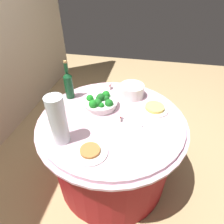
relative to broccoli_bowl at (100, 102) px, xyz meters
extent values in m
plane|color=tan|center=(-0.11, -0.12, -0.79)|extent=(6.00, 6.00, 0.00)
cylinder|color=maroon|center=(-0.11, -0.12, -0.44)|extent=(1.01, 1.01, 0.69)
cylinder|color=#E0B2C6|center=(-0.11, -0.12, -0.09)|extent=(1.16, 1.16, 0.02)
cylinder|color=#E0B2C6|center=(-0.11, -0.12, -0.06)|extent=(1.10, 1.10, 0.03)
cylinder|color=white|center=(0.01, 0.00, -0.02)|extent=(0.26, 0.26, 0.05)
cylinder|color=white|center=(0.01, 0.00, 0.01)|extent=(0.28, 0.28, 0.01)
sphere|color=#19691E|center=(0.01, 0.01, 0.02)|extent=(0.06, 0.06, 0.06)
sphere|color=#19661E|center=(-0.04, -0.08, 0.03)|extent=(0.07, 0.07, 0.07)
sphere|color=#19791E|center=(-0.08, 0.04, 0.03)|extent=(0.07, 0.07, 0.07)
sphere|color=#195B1E|center=(0.02, -0.05, 0.03)|extent=(0.05, 0.05, 0.05)
sphere|color=#19641E|center=(-0.06, 0.01, 0.03)|extent=(0.07, 0.07, 0.07)
sphere|color=#197C1E|center=(0.00, 0.09, 0.02)|extent=(0.06, 0.06, 0.06)
sphere|color=#19811E|center=(-0.07, 0.03, 0.02)|extent=(0.05, 0.05, 0.05)
sphere|color=#19721E|center=(-0.06, 0.02, 0.03)|extent=(0.05, 0.05, 0.05)
sphere|color=#19571E|center=(0.02, 0.00, 0.04)|extent=(0.07, 0.07, 0.07)
sphere|color=#19771E|center=(-0.07, -0.03, 0.02)|extent=(0.04, 0.04, 0.04)
sphere|color=#19771E|center=(0.07, -0.03, 0.03)|extent=(0.07, 0.07, 0.07)
cylinder|color=white|center=(0.22, -0.23, -0.04)|extent=(0.21, 0.21, 0.01)
cylinder|color=white|center=(0.22, -0.23, -0.03)|extent=(0.21, 0.21, 0.01)
cylinder|color=white|center=(0.22, -0.23, -0.02)|extent=(0.21, 0.21, 0.01)
cylinder|color=white|center=(0.22, -0.23, -0.01)|extent=(0.21, 0.21, 0.01)
cylinder|color=white|center=(0.22, -0.23, 0.00)|extent=(0.21, 0.21, 0.01)
cylinder|color=white|center=(0.22, -0.23, 0.01)|extent=(0.21, 0.21, 0.01)
cylinder|color=white|center=(0.22, -0.23, 0.02)|extent=(0.21, 0.21, 0.01)
cylinder|color=white|center=(0.22, -0.23, 0.03)|extent=(0.21, 0.21, 0.01)
cylinder|color=white|center=(0.22, -0.23, 0.04)|extent=(0.21, 0.21, 0.01)
cylinder|color=white|center=(0.22, -0.23, 0.05)|extent=(0.21, 0.21, 0.01)
cylinder|color=white|center=(0.22, -0.23, 0.06)|extent=(0.21, 0.21, 0.01)
cylinder|color=#10401F|center=(0.09, 0.30, 0.05)|extent=(0.07, 0.07, 0.20)
cone|color=#10401F|center=(0.09, 0.30, 0.17)|extent=(0.07, 0.07, 0.04)
cylinder|color=#10401F|center=(0.09, 0.30, 0.23)|extent=(0.03, 0.03, 0.08)
cylinder|color=#B2844C|center=(0.09, 0.30, 0.28)|extent=(0.03, 0.03, 0.02)
cylinder|color=silver|center=(-0.41, 0.16, 0.12)|extent=(0.11, 0.11, 0.34)
sphere|color=#E5B26B|center=(-0.39, 0.16, -0.01)|extent=(0.06, 0.06, 0.06)
sphere|color=#E5B26B|center=(-0.42, 0.18, -0.01)|extent=(0.06, 0.06, 0.06)
sphere|color=#E5B26B|center=(-0.42, 0.14, -0.01)|extent=(0.06, 0.06, 0.06)
sphere|color=#72C64C|center=(-0.39, 0.17, 0.05)|extent=(0.06, 0.06, 0.06)
sphere|color=#72C64C|center=(-0.43, 0.17, 0.05)|extent=(0.06, 0.06, 0.06)
sphere|color=#72C64C|center=(-0.41, 0.14, 0.05)|extent=(0.06, 0.06, 0.06)
sphere|color=red|center=(-0.40, 0.18, 0.10)|extent=(0.06, 0.06, 0.06)
sphere|color=red|center=(-0.43, 0.15, 0.10)|extent=(0.06, 0.06, 0.06)
sphere|color=red|center=(-0.40, 0.14, 0.10)|extent=(0.06, 0.06, 0.06)
cylinder|color=silver|center=(-0.17, -0.27, -0.04)|extent=(0.06, 0.15, 0.01)
cylinder|color=silver|center=(-0.13, -0.28, -0.04)|extent=(0.06, 0.15, 0.01)
sphere|color=silver|center=(-0.17, -0.35, -0.04)|extent=(0.01, 0.01, 0.01)
cylinder|color=white|center=(-0.48, -0.06, -0.04)|extent=(0.22, 0.22, 0.01)
cylinder|color=#B77038|center=(-0.48, -0.06, -0.03)|extent=(0.13, 0.13, 0.02)
cylinder|color=white|center=(0.05, -0.44, -0.04)|extent=(0.22, 0.22, 0.01)
cylinder|color=#EACC60|center=(0.05, -0.44, -0.02)|extent=(0.15, 0.15, 0.02)
cube|color=white|center=(-0.13, -0.19, -0.02)|extent=(0.05, 0.02, 0.05)
cube|color=maroon|center=(-0.13, -0.19, 0.00)|extent=(0.05, 0.02, 0.01)
cube|color=white|center=(0.30, -0.02, -0.02)|extent=(0.05, 0.01, 0.05)
cube|color=maroon|center=(0.30, -0.02, 0.00)|extent=(0.05, 0.01, 0.01)
camera|label=1|loc=(-1.21, -0.34, 0.87)|focal=30.20mm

